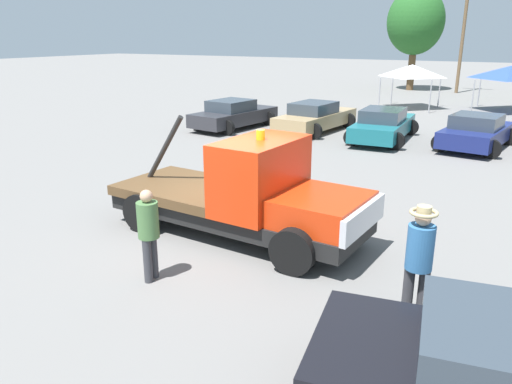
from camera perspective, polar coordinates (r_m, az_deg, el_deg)
name	(u,v)px	position (r m, az deg, el deg)	size (l,w,h in m)	color
ground_plane	(236,234)	(11.13, -2.26, -4.78)	(160.00, 160.00, 0.00)	slate
tow_truck	(250,196)	(10.62, -0.73, -0.50)	(5.96, 2.56, 2.51)	black
person_near_truck	(419,255)	(7.86, 18.18, -6.83)	(0.41, 0.41, 1.87)	#38383D
person_at_hood	(149,229)	(8.96, -12.19, -4.14)	(0.38, 0.38, 1.69)	#38383D
parked_car_charcoal	(234,114)	(23.63, -2.58, 8.84)	(2.80, 4.79, 1.34)	#2D2D33
parked_car_tan	(315,117)	(22.98, 6.79, 8.49)	(2.70, 5.05, 1.34)	tan
parked_car_teal	(383,125)	(21.48, 14.33, 7.44)	(2.54, 4.93, 1.34)	#196670
parked_car_navy	(476,132)	(21.08, 23.87, 6.29)	(2.85, 4.44, 1.34)	navy
canopy_tent_white	(412,71)	(31.40, 17.39, 13.07)	(2.93, 2.93, 2.55)	#9E9EA3
canopy_tent_blue	(510,72)	(32.06, 27.06, 12.08)	(3.30, 3.30, 2.56)	#9E9EA3
tree_left	(416,22)	(42.08, 17.78, 18.05)	(4.30, 4.30, 7.68)	brown
traffic_cone	(257,173)	(14.94, 0.07, 2.13)	(0.40, 0.40, 0.55)	black
utility_pole	(465,19)	(41.11, 22.77, 17.82)	(2.20, 0.24, 10.11)	brown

